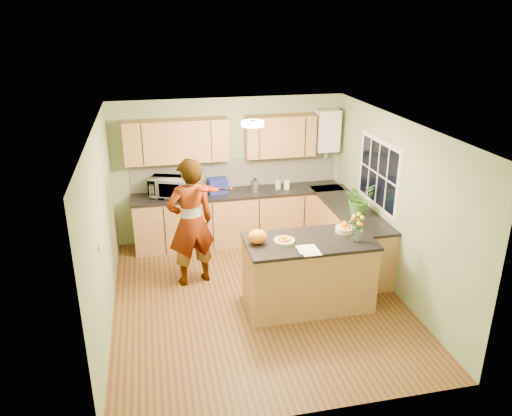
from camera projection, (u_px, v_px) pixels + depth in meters
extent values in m
plane|color=#543118|center=(257.00, 298.00, 7.13)|extent=(4.50, 4.50, 0.00)
cube|color=silver|center=(257.00, 125.00, 6.21)|extent=(4.00, 4.50, 0.02)
cube|color=#8FA676|center=(230.00, 170.00, 8.72)|extent=(4.00, 0.02, 2.50)
cube|color=#8FA676|center=(309.00, 309.00, 4.62)|extent=(4.00, 0.02, 2.50)
cube|color=#8FA676|center=(102.00, 231.00, 6.28)|extent=(0.02, 4.50, 2.50)
cube|color=#8FA676|center=(395.00, 206.00, 7.07)|extent=(0.02, 4.50, 2.50)
cube|color=#A17840|center=(239.00, 218.00, 8.76)|extent=(3.60, 0.60, 0.90)
cube|color=black|center=(239.00, 193.00, 8.58)|extent=(3.64, 0.62, 0.04)
cube|color=#A17840|center=(348.00, 235.00, 8.07)|extent=(0.60, 2.20, 0.90)
cube|color=black|center=(350.00, 208.00, 7.90)|extent=(0.62, 2.24, 0.04)
cube|color=white|center=(236.00, 172.00, 8.74)|extent=(3.60, 0.02, 0.52)
cube|color=#A17840|center=(177.00, 141.00, 8.17)|extent=(1.70, 0.34, 0.70)
cube|color=#A17840|center=(280.00, 136.00, 8.51)|extent=(1.20, 0.34, 0.70)
cube|color=white|center=(327.00, 130.00, 8.67)|extent=(0.40, 0.30, 0.72)
cylinder|color=silver|center=(326.00, 153.00, 8.82)|extent=(0.06, 0.06, 0.20)
cube|color=white|center=(378.00, 174.00, 7.50)|extent=(0.01, 1.30, 1.05)
cube|color=black|center=(378.00, 174.00, 7.50)|extent=(0.01, 1.18, 0.92)
cube|color=white|center=(100.00, 247.00, 5.71)|extent=(0.02, 0.09, 0.09)
cylinder|color=#FFEABF|center=(253.00, 124.00, 6.50)|extent=(0.30, 0.30, 0.06)
cylinder|color=white|center=(253.00, 121.00, 6.49)|extent=(0.10, 0.10, 0.02)
cube|color=#A17840|center=(308.00, 274.00, 6.83)|extent=(1.68, 0.84, 0.94)
cube|color=black|center=(310.00, 241.00, 6.65)|extent=(1.72, 0.88, 0.04)
cylinder|color=beige|center=(284.00, 241.00, 6.56)|extent=(0.27, 0.27, 0.04)
cylinder|color=beige|center=(344.00, 229.00, 6.87)|extent=(0.25, 0.25, 0.07)
cylinder|color=silver|center=(358.00, 235.00, 6.56)|extent=(0.10, 0.10, 0.19)
ellipsoid|color=orange|center=(258.00, 237.00, 6.51)|extent=(0.30, 0.27, 0.19)
cube|color=white|center=(309.00, 250.00, 6.34)|extent=(0.23, 0.32, 0.01)
imported|color=tan|center=(191.00, 223.00, 7.23)|extent=(0.80, 0.62, 1.94)
imported|color=white|center=(169.00, 187.00, 8.28)|extent=(0.71, 0.59, 0.33)
cube|color=navy|center=(218.00, 186.00, 8.47)|extent=(0.34, 0.27, 0.26)
cylinder|color=silver|center=(255.00, 185.00, 8.57)|extent=(0.14, 0.14, 0.20)
sphere|color=black|center=(255.00, 178.00, 8.52)|extent=(0.07, 0.07, 0.07)
cylinder|color=beige|center=(278.00, 185.00, 8.69)|extent=(0.11, 0.11, 0.15)
cylinder|color=white|center=(287.00, 185.00, 8.67)|extent=(0.11, 0.11, 0.16)
imported|color=#3E7928|center=(359.00, 199.00, 7.54)|extent=(0.55, 0.52, 0.49)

